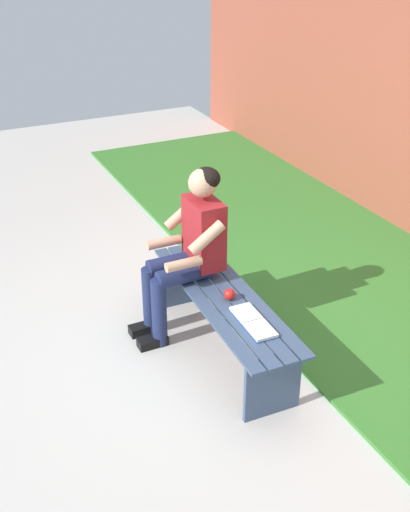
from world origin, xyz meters
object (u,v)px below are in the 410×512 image
object	(u,v)px
apple	(230,294)
book_open	(253,322)
bench_near	(224,310)
person_seated	(189,246)

from	to	relation	value
apple	book_open	bearing A→B (deg)	-179.24
bench_near	person_seated	xyz separation A→B (m)	(0.37, 0.10, 0.35)
person_seated	apple	size ratio (longest dim) A/B	15.80
person_seated	book_open	bearing A→B (deg)	-171.13
person_seated	bench_near	bearing A→B (deg)	-164.61
person_seated	apple	distance (m)	0.48
bench_near	book_open	world-z (taller)	book_open
bench_near	apple	distance (m)	0.16
apple	book_open	world-z (taller)	apple
person_seated	apple	world-z (taller)	person_seated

